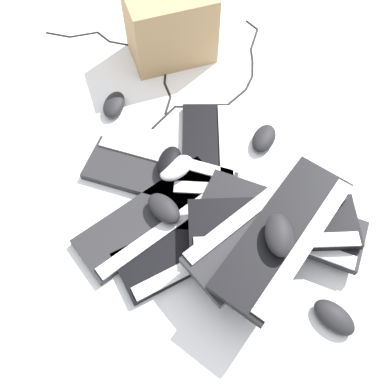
# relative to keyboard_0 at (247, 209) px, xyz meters

# --- Properties ---
(ground_plane) EXTENTS (3.20, 3.20, 0.00)m
(ground_plane) POSITION_rel_keyboard_0_xyz_m (-0.10, -0.06, -0.01)
(ground_plane) COLOR white
(keyboard_0) EXTENTS (0.44, 0.16, 0.03)m
(keyboard_0) POSITION_rel_keyboard_0_xyz_m (0.00, 0.00, 0.00)
(keyboard_0) COLOR black
(keyboard_0) RESTS_ON ground
(keyboard_1) EXTENTS (0.16, 0.44, 0.03)m
(keyboard_1) POSITION_rel_keyboard_0_xyz_m (-0.11, 0.16, 0.00)
(keyboard_1) COLOR black
(keyboard_1) RESTS_ON ground
(keyboard_2) EXTENTS (0.46, 0.27, 0.03)m
(keyboard_2) POSITION_rel_keyboard_0_xyz_m (-0.25, 0.11, 0.00)
(keyboard_2) COLOR #232326
(keyboard_2) RESTS_ON ground
(keyboard_3) EXTENTS (0.43, 0.40, 0.03)m
(keyboard_3) POSITION_rel_keyboard_0_xyz_m (-0.26, -0.03, 0.00)
(keyboard_3) COLOR #232326
(keyboard_3) RESTS_ON ground
(keyboard_4) EXTENTS (0.46, 0.35, 0.03)m
(keyboard_4) POSITION_rel_keyboard_0_xyz_m (-0.14, -0.11, 0.00)
(keyboard_4) COLOR black
(keyboard_4) RESTS_ON ground
(keyboard_5) EXTENTS (0.46, 0.30, 0.03)m
(keyboard_5) POSITION_rel_keyboard_0_xyz_m (0.09, -0.05, 0.03)
(keyboard_5) COLOR black
(keyboard_5) RESTS_ON keyboard_0
(keyboard_6) EXTENTS (0.45, 0.18, 0.03)m
(keyboard_6) POSITION_rel_keyboard_0_xyz_m (0.06, -0.08, 0.06)
(keyboard_6) COLOR black
(keyboard_6) RESTS_ON keyboard_5
(keyboard_7) EXTENTS (0.43, 0.40, 0.03)m
(keyboard_7) POSITION_rel_keyboard_0_xyz_m (0.03, -0.10, 0.09)
(keyboard_7) COLOR #232326
(keyboard_7) RESTS_ON keyboard_6
(keyboard_8) EXTENTS (0.38, 0.45, 0.03)m
(keyboard_8) POSITION_rel_keyboard_0_xyz_m (0.07, -0.13, 0.12)
(keyboard_8) COLOR black
(keyboard_8) RESTS_ON keyboard_7
(mouse_0) EXTENTS (0.07, 0.11, 0.04)m
(mouse_0) POSITION_rel_keyboard_0_xyz_m (0.05, -0.15, 0.16)
(mouse_0) COLOR black
(mouse_0) RESTS_ON keyboard_8
(mouse_1) EXTENTS (0.12, 0.13, 0.04)m
(mouse_1) POSITION_rel_keyboard_0_xyz_m (-0.23, -0.02, 0.04)
(mouse_1) COLOR black
(mouse_1) RESTS_ON keyboard_3
(mouse_2) EXTENTS (0.11, 0.13, 0.04)m
(mouse_2) POSITION_rel_keyboard_0_xyz_m (0.06, 0.24, 0.01)
(mouse_2) COLOR black
(mouse_2) RESTS_ON ground
(mouse_3) EXTENTS (0.13, 0.12, 0.04)m
(mouse_3) POSITION_rel_keyboard_0_xyz_m (0.20, -0.30, 0.01)
(mouse_3) COLOR black
(mouse_3) RESTS_ON ground
(mouse_4) EXTENTS (0.13, 0.12, 0.04)m
(mouse_4) POSITION_rel_keyboard_0_xyz_m (-0.20, 0.11, 0.04)
(mouse_4) COLOR silver
(mouse_4) RESTS_ON keyboard_2
(mouse_5) EXTENTS (0.09, 0.12, 0.04)m
(mouse_5) POSITION_rel_keyboard_0_xyz_m (-0.22, 0.13, 0.04)
(mouse_5) COLOR black
(mouse_5) RESTS_ON keyboard_2
(mouse_6) EXTENTS (0.08, 0.12, 0.04)m
(mouse_6) POSITION_rel_keyboard_0_xyz_m (-0.42, 0.37, 0.01)
(mouse_6) COLOR black
(mouse_6) RESTS_ON ground
(cable_0) EXTENTS (0.37, 0.53, 0.01)m
(cable_0) POSITION_rel_keyboard_0_xyz_m (-0.05, 0.51, -0.01)
(cable_0) COLOR black
(cable_0) RESTS_ON ground
(cable_1) EXTENTS (0.48, 0.39, 0.01)m
(cable_1) POSITION_rel_keyboard_0_xyz_m (-0.41, 0.61, -0.01)
(cable_1) COLOR black
(cable_1) RESTS_ON ground
(cardboard_box) EXTENTS (0.33, 0.28, 0.24)m
(cardboard_box) POSITION_rel_keyboard_0_xyz_m (-0.24, 0.63, 0.11)
(cardboard_box) COLOR tan
(cardboard_box) RESTS_ON ground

